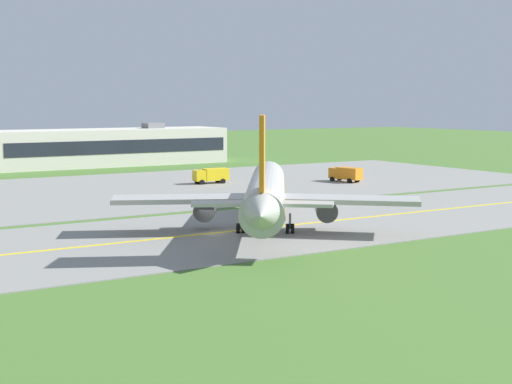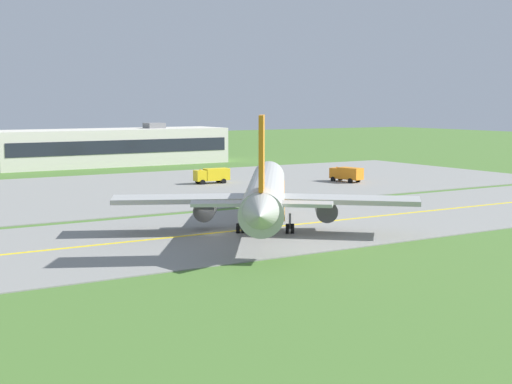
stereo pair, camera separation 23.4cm
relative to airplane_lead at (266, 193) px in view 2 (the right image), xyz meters
name	(u,v)px [view 2 (the right image)]	position (x,y,z in m)	size (l,w,h in m)	color
ground_plane	(214,234)	(-5.41, 1.52, -4.13)	(500.00, 500.00, 0.00)	#47702D
taxiway_strip	(214,233)	(-5.41, 1.52, -4.08)	(240.00, 28.00, 0.10)	gray
apron_pad	(145,189)	(4.59, 43.52, -4.08)	(140.00, 52.00, 0.10)	gray
taxiway_centreline	(214,233)	(-5.41, 1.52, -4.03)	(220.00, 0.60, 0.01)	yellow
airplane_lead	(266,193)	(0.00, 0.00, 0.00)	(29.16, 34.88, 12.70)	#ADADA8
service_truck_baggage	(212,175)	(17.36, 44.57, -2.60)	(6.13, 2.67, 2.60)	yellow
service_truck_fuel	(347,174)	(38.32, 34.55, -2.60)	(3.39, 6.31, 2.60)	orange
terminal_building	(112,147)	(16.84, 90.19, -0.16)	(51.10, 13.98, 9.11)	beige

